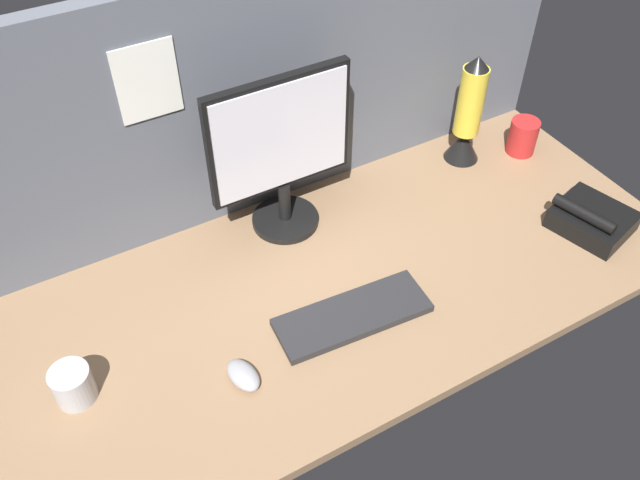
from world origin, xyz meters
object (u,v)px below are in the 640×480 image
(mug_steel, at_px, (73,385))
(lava_lamp, at_px, (468,118))
(monitor, at_px, (281,150))
(keyboard, at_px, (353,315))
(desk_phone, at_px, (592,219))
(mouse, at_px, (243,375))
(mug_red_plastic, at_px, (523,137))

(mug_steel, height_order, lava_lamp, lava_lamp)
(monitor, height_order, keyboard, monitor)
(monitor, xyz_separation_m, desk_phone, (0.70, -0.43, -0.21))
(keyboard, xyz_separation_m, mug_steel, (-0.62, 0.11, 0.03))
(mouse, distance_m, lava_lamp, 0.99)
(keyboard, bearing_deg, mug_steel, 174.54)
(mug_red_plastic, xyz_separation_m, lava_lamp, (-0.17, 0.06, 0.09))
(monitor, distance_m, mug_red_plastic, 0.79)
(monitor, relative_size, desk_phone, 1.93)
(lava_lamp, bearing_deg, keyboard, -148.90)
(mouse, relative_size, mug_red_plastic, 0.90)
(monitor, relative_size, mug_steel, 5.08)
(lava_lamp, bearing_deg, mug_steel, -168.20)
(keyboard, height_order, mug_steel, mug_steel)
(monitor, height_order, lava_lamp, monitor)
(desk_phone, bearing_deg, mug_steel, 173.21)
(keyboard, distance_m, mug_steel, 0.63)
(keyboard, bearing_deg, mug_red_plastic, 25.56)
(mug_red_plastic, bearing_deg, mug_steel, -172.16)
(keyboard, bearing_deg, desk_phone, 0.35)
(keyboard, xyz_separation_m, mouse, (-0.30, -0.03, 0.01))
(monitor, bearing_deg, mug_steel, -157.04)
(desk_phone, bearing_deg, monitor, 148.38)
(keyboard, height_order, mug_red_plastic, mug_red_plastic)
(mug_red_plastic, bearing_deg, mouse, -162.91)
(mouse, height_order, mug_red_plastic, mug_red_plastic)
(monitor, distance_m, mug_steel, 0.72)
(keyboard, height_order, desk_phone, desk_phone)
(keyboard, relative_size, lava_lamp, 1.09)
(keyboard, relative_size, mug_steel, 4.26)
(mouse, distance_m, mug_steel, 0.36)
(monitor, xyz_separation_m, mouse, (-0.31, -0.41, -0.22))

